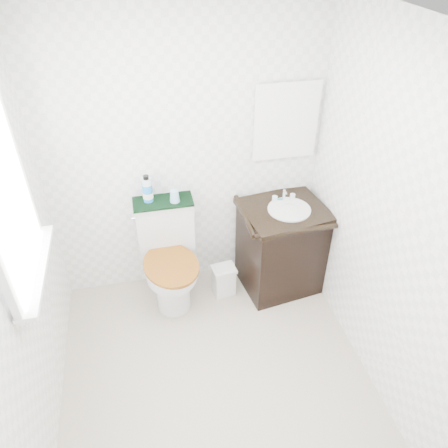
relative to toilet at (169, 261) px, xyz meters
name	(u,v)px	position (x,y,z in m)	size (l,w,h in m)	color
floor	(218,382)	(0.21, -0.96, -0.39)	(2.40, 2.40, 0.00)	#ADA18B
ceiling	(212,29)	(0.21, -0.96, 2.01)	(2.40, 2.40, 0.00)	white
wall_back	(186,159)	(0.21, 0.24, 0.81)	(2.40, 2.40, 0.00)	white
wall_left	(10,285)	(-0.89, -0.96, 0.81)	(2.40, 2.40, 0.00)	white
wall_right	(392,231)	(1.31, -0.96, 0.81)	(2.40, 2.40, 0.00)	white
window	(5,203)	(-0.86, -0.71, 1.16)	(0.02, 0.70, 0.90)	white
mirror	(286,121)	(1.01, 0.21, 1.06)	(0.50, 0.02, 0.60)	silver
toilet	(169,261)	(0.00, 0.00, 0.00)	(0.51, 0.69, 0.89)	silver
vanity	(281,246)	(0.96, -0.06, 0.04)	(0.75, 0.66, 0.92)	black
trash_bin	(224,280)	(0.45, -0.08, -0.24)	(0.22, 0.18, 0.29)	white
towel	(163,202)	(0.00, 0.13, 0.51)	(0.48, 0.22, 0.02)	black
mouthwash_bottle	(147,190)	(-0.11, 0.15, 0.63)	(0.08, 0.08, 0.23)	blue
cup	(175,196)	(0.09, 0.10, 0.57)	(0.08, 0.08, 0.10)	#88BADF
soap_bar	(280,199)	(0.96, 0.06, 0.44)	(0.07, 0.04, 0.02)	#1B7A83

